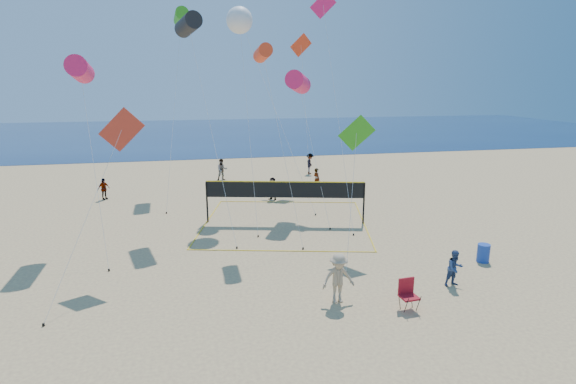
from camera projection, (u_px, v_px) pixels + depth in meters
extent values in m
cube|color=#10244E|center=(213.00, 133.00, 71.01)|extent=(140.00, 50.00, 0.03)
imported|color=navy|center=(455.00, 268.00, 17.82)|extent=(0.78, 0.64, 1.49)
imported|color=tan|center=(338.00, 278.00, 16.44)|extent=(1.25, 0.74, 1.89)
imported|color=gray|center=(104.00, 189.00, 30.90)|extent=(0.89, 0.86, 1.49)
imported|color=gray|center=(272.00, 189.00, 30.83)|extent=(1.29, 1.41, 1.57)
imported|color=gray|center=(317.00, 179.00, 33.51)|extent=(0.62, 0.72, 1.68)
imported|color=gray|center=(222.00, 170.00, 36.88)|extent=(0.91, 0.74, 1.77)
imported|color=gray|center=(310.00, 164.00, 39.40)|extent=(1.06, 1.34, 1.82)
cube|color=maroon|center=(409.00, 297.00, 15.95)|extent=(0.66, 0.61, 0.07)
cube|color=maroon|center=(406.00, 286.00, 16.10)|extent=(0.61, 0.11, 0.61)
cylinder|color=black|center=(406.00, 307.00, 15.73)|extent=(0.05, 0.31, 0.79)
cylinder|color=black|center=(399.00, 301.00, 16.15)|extent=(0.05, 0.31, 0.79)
cylinder|color=black|center=(418.00, 305.00, 15.87)|extent=(0.05, 0.31, 0.79)
cylinder|color=black|center=(411.00, 299.00, 16.28)|extent=(0.05, 0.31, 0.79)
cylinder|color=#193CA2|center=(483.00, 253.00, 20.28)|extent=(0.65, 0.65, 0.82)
cylinder|color=black|center=(207.00, 202.00, 25.84)|extent=(0.10, 0.10, 2.40)
cylinder|color=black|center=(364.00, 203.00, 25.54)|extent=(0.10, 0.10, 2.40)
cube|color=black|center=(285.00, 190.00, 25.51)|extent=(8.76, 2.10, 0.90)
cube|color=yellow|center=(285.00, 182.00, 25.40)|extent=(8.76, 2.11, 0.06)
cube|color=yellow|center=(281.00, 251.00, 21.61)|extent=(8.96, 2.18, 0.02)
cube|color=yellow|center=(288.00, 202.00, 30.34)|extent=(8.96, 2.18, 0.02)
cylinder|color=#F61F5D|center=(80.00, 70.00, 21.49)|extent=(1.19, 2.49, 1.33)
cylinder|color=silver|center=(94.00, 165.00, 20.41)|extent=(1.37, 4.69, 8.46)
cylinder|color=black|center=(109.00, 270.00, 19.34)|extent=(0.08, 0.08, 0.10)
cylinder|color=black|center=(188.00, 25.00, 24.32)|extent=(1.58, 2.44, 1.23)
cylinder|color=silver|center=(211.00, 130.00, 23.13)|extent=(1.85, 5.64, 10.90)
cylinder|color=black|center=(237.00, 248.00, 21.94)|extent=(0.08, 0.08, 0.10)
cylinder|color=#F73F1B|center=(263.00, 53.00, 22.00)|extent=(0.78, 1.68, 0.90)
cylinder|color=silver|center=(283.00, 150.00, 21.91)|extent=(1.46, 2.83, 9.26)
cylinder|color=black|center=(303.00, 248.00, 21.83)|extent=(0.08, 0.08, 0.10)
cube|color=red|center=(122.00, 130.00, 18.50)|extent=(1.90, 0.31, 1.87)
cylinder|color=silver|center=(87.00, 217.00, 16.75)|extent=(2.32, 4.75, 5.98)
cylinder|color=black|center=(43.00, 325.00, 14.99)|extent=(0.08, 0.08, 0.10)
cube|color=green|center=(357.00, 133.00, 21.04)|extent=(1.64, 0.69, 1.74)
cylinder|color=silver|center=(352.00, 199.00, 20.07)|extent=(1.41, 3.17, 5.56)
cylinder|color=black|center=(346.00, 272.00, 19.11)|extent=(0.08, 0.08, 0.10)
cube|color=#EA1C65|center=(323.00, 5.00, 29.03)|extent=(1.69, 0.43, 1.71)
cylinder|color=silver|center=(337.00, 108.00, 26.42)|extent=(0.52, 8.61, 12.71)
cylinder|color=black|center=(354.00, 235.00, 23.81)|extent=(0.08, 0.08, 0.10)
sphere|color=white|center=(239.00, 20.00, 26.26)|extent=(1.87, 1.87, 1.54)
cylinder|color=silver|center=(248.00, 122.00, 24.92)|extent=(0.16, 5.74, 11.38)
cylinder|color=black|center=(258.00, 236.00, 23.58)|extent=(0.08, 0.08, 0.10)
sphere|color=#378DD2|center=(241.00, 22.00, 28.12)|extent=(1.33, 1.33, 1.19)
cylinder|color=silver|center=(278.00, 117.00, 27.76)|extent=(3.83, 4.46, 11.50)
cylinder|color=black|center=(316.00, 214.00, 27.39)|extent=(0.08, 0.08, 0.10)
cylinder|color=green|center=(181.00, 17.00, 32.80)|extent=(1.20, 2.40, 1.26)
cylinder|color=silver|center=(174.00, 107.00, 30.27)|extent=(1.38, 8.22, 12.48)
cylinder|color=black|center=(166.00, 213.00, 27.73)|extent=(0.08, 0.08, 0.10)
cube|color=#F73F1B|center=(301.00, 45.00, 33.82)|extent=(1.76, 0.34, 1.76)
cylinder|color=silver|center=(306.00, 117.00, 33.85)|extent=(0.23, 2.67, 10.55)
cylinder|color=black|center=(311.00, 189.00, 33.88)|extent=(0.08, 0.08, 0.10)
cylinder|color=#F61F5D|center=(298.00, 82.00, 27.07)|extent=(2.09, 2.87, 1.45)
cylinder|color=silver|center=(313.00, 152.00, 25.92)|extent=(0.83, 4.58, 7.85)
cylinder|color=black|center=(330.00, 229.00, 24.77)|extent=(0.08, 0.08, 0.10)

